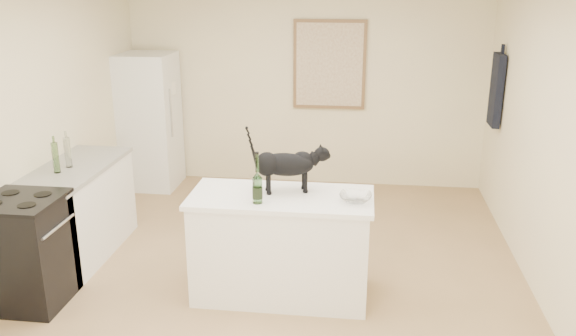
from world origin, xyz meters
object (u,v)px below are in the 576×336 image
at_px(fridge, 149,121).
at_px(wine_bottle, 257,181).
at_px(glass_bowl, 356,198).
at_px(black_cat, 285,167).
at_px(stove, 26,253).

relative_size(fridge, wine_bottle, 4.64).
height_order(wine_bottle, glass_bowl, wine_bottle).
distance_m(wine_bottle, glass_bowl, 0.79).
bearing_deg(black_cat, stove, 177.98).
bearing_deg(wine_bottle, fridge, 124.57).
height_order(black_cat, wine_bottle, black_cat).
bearing_deg(black_cat, wine_bottle, -138.48).
distance_m(fridge, black_cat, 3.23).
bearing_deg(fridge, black_cat, -49.90).
relative_size(stove, fridge, 0.53).
relative_size(black_cat, glass_bowl, 2.36).
height_order(fridge, wine_bottle, fridge).
bearing_deg(glass_bowl, fridge, 135.45).
bearing_deg(glass_bowl, wine_bottle, -170.42).
relative_size(black_cat, wine_bottle, 1.65).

